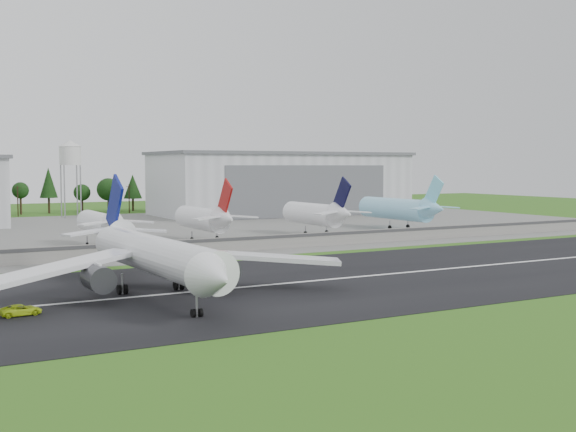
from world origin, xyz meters
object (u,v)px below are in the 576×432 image
ground_vehicle (21,310)px  parked_jet_red_b (207,219)px  main_airliner (157,264)px  parked_jet_red_a (103,223)px  parked_jet_navy (319,214)px  parked_jet_skyblue (402,209)px

ground_vehicle → parked_jet_red_b: size_ratio=0.17×
main_airliner → parked_jet_red_a: (9.32, 66.98, 1.15)m
parked_jet_navy → parked_jet_skyblue: parked_jet_skyblue is taller
main_airliner → parked_jet_navy: 96.70m
main_airliner → parked_jet_red_b: size_ratio=1.89×
parked_jet_red_a → parked_jet_navy: parked_jet_navy is taller
main_airliner → parked_jet_red_a: main_airliner is taller
parked_jet_red_b → ground_vehicle: bearing=-127.9°
parked_jet_red_b → parked_jet_skyblue: parked_jet_skyblue is taller
parked_jet_red_a → parked_jet_navy: 60.36m
parked_jet_red_a → parked_jet_skyblue: parked_jet_skyblue is taller
ground_vehicle → parked_jet_red_b: parked_jet_red_b is taller
main_airliner → ground_vehicle: size_ratio=11.07×
parked_jet_red_b → main_airliner: bearing=-118.2°
parked_jet_navy → parked_jet_skyblue: 33.39m
main_airliner → parked_jet_skyblue: size_ratio=1.59×
ground_vehicle → parked_jet_skyblue: 145.65m
parked_jet_red_b → parked_jet_skyblue: bearing=4.3°
ground_vehicle → parked_jet_navy: 115.81m
ground_vehicle → parked_jet_red_b: 91.98m
parked_jet_red_a → parked_jet_skyblue: 93.51m
parked_jet_red_b → parked_jet_skyblue: size_ratio=0.84×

